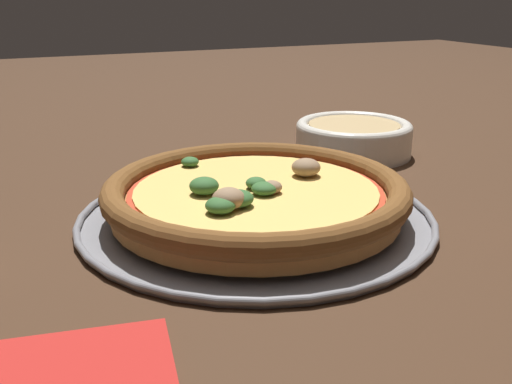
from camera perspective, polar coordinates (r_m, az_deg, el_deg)
name	(u,v)px	position (r m, az deg, el deg)	size (l,w,h in m)	color
ground_plane	(256,221)	(0.56, 0.00, -2.78)	(3.00, 3.00, 0.00)	#3D2616
pizza_tray	(256,217)	(0.56, 0.00, -2.35)	(0.33, 0.33, 0.01)	gray
pizza	(256,195)	(0.55, -0.02, -0.24)	(0.28, 0.28, 0.04)	#A86B33
bowl_near	(354,136)	(0.79, 9.27, 5.28)	(0.15, 0.15, 0.04)	silver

